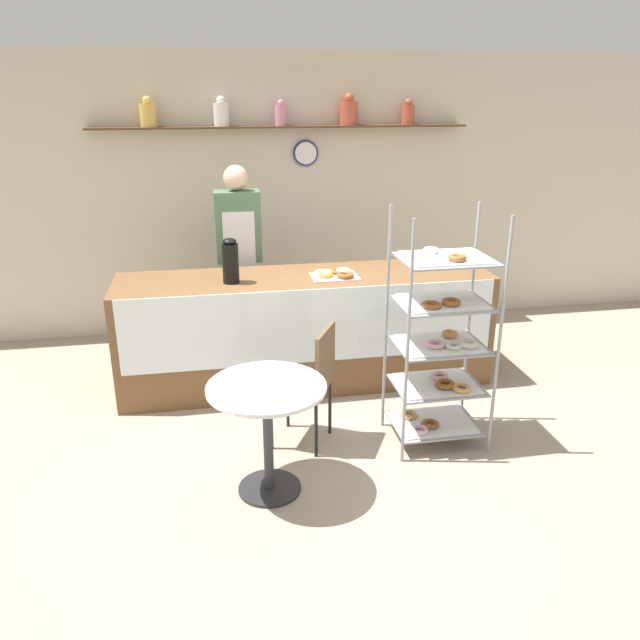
{
  "coord_description": "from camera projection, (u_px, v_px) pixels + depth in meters",
  "views": [
    {
      "loc": [
        -0.76,
        -3.77,
        2.35
      ],
      "look_at": [
        0.0,
        0.36,
        0.79
      ],
      "focal_mm": 35.0,
      "sensor_mm": 36.0,
      "label": 1
    }
  ],
  "objects": [
    {
      "name": "cafe_table",
      "position": [
        267.0,
        412.0,
        3.71
      ],
      "size": [
        0.71,
        0.71,
        0.72
      ],
      "color": "#262628",
      "rests_on": "ground_plane"
    },
    {
      "name": "ground_plane",
      "position": [
        329.0,
        442.0,
        4.42
      ],
      "size": [
        14.0,
        14.0,
        0.0
      ],
      "primitive_type": "plane",
      "color": "gray"
    },
    {
      "name": "pastry_rack",
      "position": [
        440.0,
        345.0,
        4.21
      ],
      "size": [
        0.64,
        0.5,
        1.64
      ],
      "color": "gray",
      "rests_on": "ground_plane"
    },
    {
      "name": "back_wall",
      "position": [
        282.0,
        194.0,
        6.21
      ],
      "size": [
        10.0,
        0.3,
        2.7
      ],
      "color": "beige",
      "rests_on": "ground_plane"
    },
    {
      "name": "coffee_carafe",
      "position": [
        230.0,
        261.0,
        4.81
      ],
      "size": [
        0.13,
        0.13,
        0.35
      ],
      "color": "black",
      "rests_on": "display_counter"
    },
    {
      "name": "cafe_chair",
      "position": [
        312.0,
        374.0,
        4.23
      ],
      "size": [
        0.51,
        0.51,
        0.87
      ],
      "rotation": [
        0.0,
        0.0,
        4.22
      ],
      "color": "black",
      "rests_on": "ground_plane"
    },
    {
      "name": "display_counter",
      "position": [
        306.0,
        329.0,
        5.21
      ],
      "size": [
        3.04,
        0.75,
        0.93
      ],
      "color": "brown",
      "rests_on": "ground_plane"
    },
    {
      "name": "person_worker",
      "position": [
        239.0,
        255.0,
        5.56
      ],
      "size": [
        0.39,
        0.23,
        1.75
      ],
      "color": "#282833",
      "rests_on": "ground_plane"
    },
    {
      "name": "donut_tray_counter",
      "position": [
        334.0,
        274.0,
        5.01
      ],
      "size": [
        0.37,
        0.28,
        0.05
      ],
      "color": "silver",
      "rests_on": "display_counter"
    }
  ]
}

